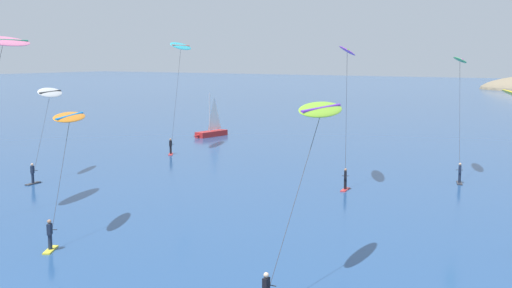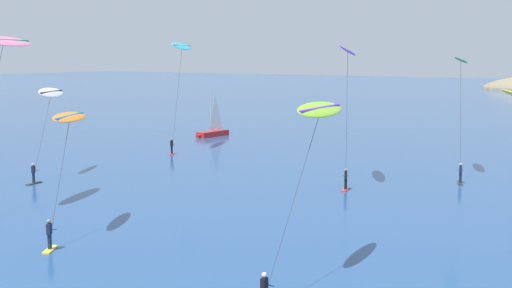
{
  "view_description": "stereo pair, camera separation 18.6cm",
  "coord_description": "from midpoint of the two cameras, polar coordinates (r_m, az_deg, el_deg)",
  "views": [
    {
      "loc": [
        24.27,
        -13.09,
        10.34
      ],
      "look_at": [
        1.27,
        22.65,
        4.49
      ],
      "focal_mm": 45.0,
      "sensor_mm": 36.0,
      "label": 1
    },
    {
      "loc": [
        24.42,
        -12.98,
        10.34
      ],
      "look_at": [
        1.27,
        22.65,
        4.49
      ],
      "focal_mm": 45.0,
      "sensor_mm": 36.0,
      "label": 2
    }
  ],
  "objects": [
    {
      "name": "sailboat_near",
      "position": [
        83.01,
        -4.19,
        1.11
      ],
      "size": [
        1.88,
        5.95,
        5.7
      ],
      "color": "#B22323",
      "rests_on": "ground"
    },
    {
      "name": "kitesurfer_purple",
      "position": [
        51.43,
        8.0,
        7.37
      ],
      "size": [
        3.62,
        5.58,
        11.2
      ],
      "color": "red",
      "rests_on": "ground"
    },
    {
      "name": "kitesurfer_pink",
      "position": [
        45.63,
        -21.84,
        7.64
      ],
      "size": [
        3.78,
        8.37,
        11.75
      ],
      "color": "red",
      "rests_on": "ground"
    },
    {
      "name": "kitesurfer_cyan",
      "position": [
        71.01,
        -6.83,
        8.05
      ],
      "size": [
        3.64,
        7.34,
        11.9
      ],
      "color": "red",
      "rests_on": "ground"
    },
    {
      "name": "kitesurfer_orange",
      "position": [
        38.37,
        -16.52,
        1.25
      ],
      "size": [
        4.0,
        6.27,
        7.14
      ],
      "color": "yellow",
      "rests_on": "ground"
    },
    {
      "name": "kitesurfer_white",
      "position": [
        57.91,
        -18.05,
        3.69
      ],
      "size": [
        3.72,
        6.71,
        7.68
      ],
      "color": "#2D2D33",
      "rests_on": "ground"
    },
    {
      "name": "kitesurfer_green",
      "position": [
        57.87,
        17.59,
        6.21
      ],
      "size": [
        3.29,
        7.28,
        10.34
      ],
      "color": "#2D2D33",
      "rests_on": "ground"
    },
    {
      "name": "kitesurfer_lime",
      "position": [
        29.6,
        5.21,
        1.53
      ],
      "size": [
        1.51,
        8.88,
        8.26
      ],
      "color": "silver",
      "rests_on": "ground"
    }
  ]
}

